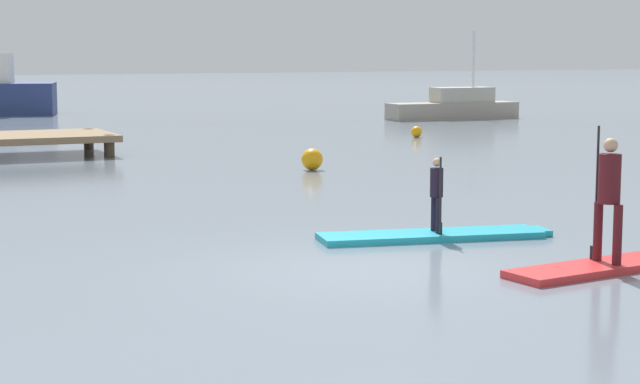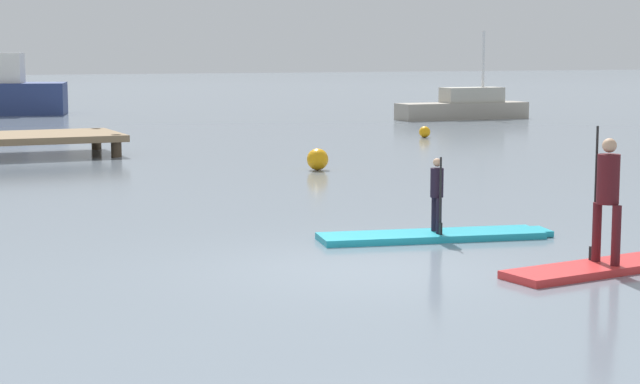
% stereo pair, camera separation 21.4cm
% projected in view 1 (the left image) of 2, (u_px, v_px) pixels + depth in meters
% --- Properties ---
extents(ground_plane, '(240.00, 240.00, 0.00)m').
position_uv_depth(ground_plane, '(372.00, 269.00, 13.90)').
color(ground_plane, slate).
extents(paddleboard_near, '(3.63, 1.46, 0.10)m').
position_uv_depth(paddleboard_near, '(435.00, 235.00, 16.15)').
color(paddleboard_near, '#1E9EB2').
rests_on(paddleboard_near, ground).
extents(paddler_child_solo, '(0.23, 0.39, 1.16)m').
position_uv_depth(paddler_child_solo, '(437.00, 191.00, 16.06)').
color(paddler_child_solo, black).
rests_on(paddler_child_solo, paddleboard_near).
extents(paddleboard_far, '(3.72, 1.12, 0.10)m').
position_uv_depth(paddleboard_far, '(625.00, 264.00, 13.99)').
color(paddleboard_far, red).
rests_on(paddleboard_far, ground).
extents(paddler_adult, '(0.32, 0.51, 1.76)m').
position_uv_depth(paddler_adult, '(609.00, 191.00, 13.70)').
color(paddler_adult, '#4C1419').
rests_on(paddler_adult, paddleboard_far).
extents(fishing_boat_green_midground, '(5.71, 1.47, 3.65)m').
position_uv_depth(fishing_boat_green_midground, '(455.00, 107.00, 44.64)').
color(fishing_boat_green_midground, '#9E9384').
rests_on(fishing_boat_green_midground, ground).
extents(mooring_buoy_near, '(0.37, 0.37, 0.37)m').
position_uv_depth(mooring_buoy_near, '(417.00, 132.00, 35.09)').
color(mooring_buoy_near, orange).
rests_on(mooring_buoy_near, ground).
extents(mooring_buoy_far, '(0.52, 0.52, 0.52)m').
position_uv_depth(mooring_buoy_far, '(312.00, 159.00, 25.45)').
color(mooring_buoy_far, orange).
rests_on(mooring_buoy_far, ground).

